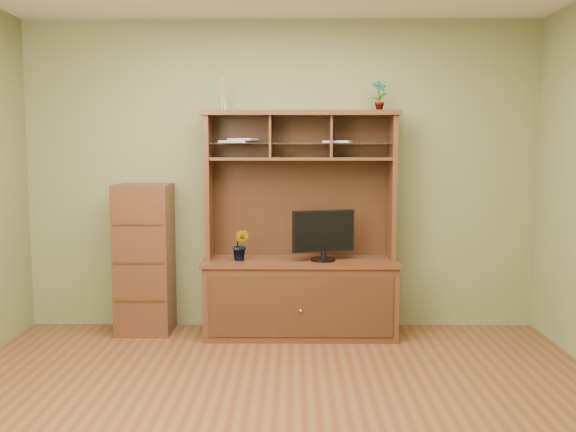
{
  "coord_description": "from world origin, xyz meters",
  "views": [
    {
      "loc": [
        0.11,
        -3.66,
        1.59
      ],
      "look_at": [
        0.07,
        1.2,
        1.07
      ],
      "focal_mm": 40.0,
      "sensor_mm": 36.0,
      "label": 1
    }
  ],
  "objects": [
    {
      "name": "top_plant",
      "position": [
        0.83,
        1.8,
        2.03
      ],
      "size": [
        0.15,
        0.12,
        0.26
      ],
      "primitive_type": "imported",
      "rotation": [
        0.0,
        0.0,
        0.23
      ],
      "color": "#346122",
      "rests_on": "media_hutch"
    },
    {
      "name": "room",
      "position": [
        0.0,
        0.0,
        1.35
      ],
      "size": [
        4.54,
        4.04,
        2.74
      ],
      "color": "#5D311A",
      "rests_on": "ground"
    },
    {
      "name": "reed_diffuser",
      "position": [
        -0.49,
        1.81,
        2.01
      ],
      "size": [
        0.06,
        0.06,
        0.29
      ],
      "color": "silver",
      "rests_on": "media_hutch"
    },
    {
      "name": "orchid_plant",
      "position": [
        -0.33,
        1.65,
        0.78
      ],
      "size": [
        0.17,
        0.16,
        0.27
      ],
      "primitive_type": "imported",
      "rotation": [
        0.0,
        0.0,
        -0.29
      ],
      "color": "#21511B",
      "rests_on": "media_hutch"
    },
    {
      "name": "monitor",
      "position": [
        0.36,
        1.65,
        0.87
      ],
      "size": [
        0.52,
        0.21,
        0.42
      ],
      "rotation": [
        0.0,
        0.0,
        0.31
      ],
      "color": "black",
      "rests_on": "media_hutch"
    },
    {
      "name": "side_cabinet",
      "position": [
        -1.17,
        1.77,
        0.64
      ],
      "size": [
        0.46,
        0.42,
        1.29
      ],
      "color": "#432313",
      "rests_on": "room"
    },
    {
      "name": "media_hutch",
      "position": [
        0.17,
        1.73,
        0.52
      ],
      "size": [
        1.66,
        0.61,
        1.9
      ],
      "color": "#432313",
      "rests_on": "room"
    },
    {
      "name": "magazines",
      "position": [
        -0.09,
        1.81,
        1.65
      ],
      "size": [
        1.14,
        0.23,
        0.04
      ],
      "color": "#9F9EA3",
      "rests_on": "media_hutch"
    }
  ]
}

